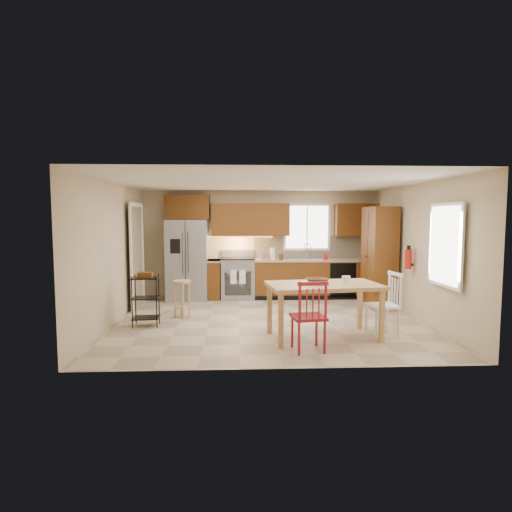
{
  "coord_description": "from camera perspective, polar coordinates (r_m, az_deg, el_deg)",
  "views": [
    {
      "loc": [
        -0.58,
        -7.65,
        1.88
      ],
      "look_at": [
        -0.21,
        0.4,
        1.15
      ],
      "focal_mm": 30.0,
      "sensor_mm": 36.0,
      "label": 1
    }
  ],
  "objects": [
    {
      "name": "floor",
      "position": [
        7.9,
        1.67,
        -8.59
      ],
      "size": [
        5.5,
        5.5,
        0.0
      ],
      "primitive_type": "plane",
      "color": "tan",
      "rests_on": "ground"
    },
    {
      "name": "ceiling",
      "position": [
        7.7,
        1.72,
        9.79
      ],
      "size": [
        5.5,
        5.0,
        0.02
      ],
      "primitive_type": "cube",
      "color": "silver",
      "rests_on": "ground"
    },
    {
      "name": "wall_back",
      "position": [
        10.19,
        0.63,
        1.63
      ],
      "size": [
        5.5,
        0.02,
        2.5
      ],
      "primitive_type": "cube",
      "color": "#CCB793",
      "rests_on": "ground"
    },
    {
      "name": "wall_front",
      "position": [
        5.22,
        3.77,
        -1.77
      ],
      "size": [
        5.5,
        0.02,
        2.5
      ],
      "primitive_type": "cube",
      "color": "#CCB793",
      "rests_on": "ground"
    },
    {
      "name": "wall_left",
      "position": [
        7.98,
        -18.41,
        0.38
      ],
      "size": [
        0.02,
        5.0,
        2.5
      ],
      "primitive_type": "cube",
      "color": "#CCB793",
      "rests_on": "ground"
    },
    {
      "name": "wall_right",
      "position": [
        8.37,
        20.83,
        0.52
      ],
      "size": [
        0.02,
        5.0,
        2.5
      ],
      "primitive_type": "cube",
      "color": "#CCB793",
      "rests_on": "ground"
    },
    {
      "name": "refrigerator",
      "position": [
        9.89,
        -9.13,
        -0.52
      ],
      "size": [
        0.92,
        0.75,
        1.82
      ],
      "primitive_type": "cube",
      "color": "gray",
      "rests_on": "floor"
    },
    {
      "name": "range_stove",
      "position": [
        9.94,
        -2.44,
        -3.04
      ],
      "size": [
        0.76,
        0.63,
        0.92
      ],
      "primitive_type": "cube",
      "color": "gray",
      "rests_on": "floor"
    },
    {
      "name": "base_cabinet_narrow",
      "position": [
        9.97,
        -5.61,
        -3.1
      ],
      "size": [
        0.3,
        0.6,
        0.9
      ],
      "primitive_type": "cube",
      "color": "#573010",
      "rests_on": "floor"
    },
    {
      "name": "base_cabinet_run",
      "position": [
        10.13,
        8.04,
        -2.99
      ],
      "size": [
        2.92,
        0.6,
        0.9
      ],
      "primitive_type": "cube",
      "color": "#573010",
      "rests_on": "floor"
    },
    {
      "name": "dishwasher",
      "position": [
        9.97,
        11.52,
        -3.18
      ],
      "size": [
        0.6,
        0.02,
        0.78
      ],
      "primitive_type": "cube",
      "color": "black",
      "rests_on": "floor"
    },
    {
      "name": "backsplash",
      "position": [
        10.33,
        7.8,
        1.21
      ],
      "size": [
        2.92,
        0.03,
        0.55
      ],
      "primitive_type": "cube",
      "color": "beige",
      "rests_on": "wall_back"
    },
    {
      "name": "upper_over_fridge",
      "position": [
        10.04,
        -9.1,
        6.37
      ],
      "size": [
        1.0,
        0.35,
        0.55
      ],
      "primitive_type": "cube",
      "color": "#58320E",
      "rests_on": "wall_back"
    },
    {
      "name": "upper_left_block",
      "position": [
        9.98,
        -0.74,
        4.86
      ],
      "size": [
        1.8,
        0.35,
        0.75
      ],
      "primitive_type": "cube",
      "color": "#58320E",
      "rests_on": "wall_back"
    },
    {
      "name": "upper_right_block",
      "position": [
        10.37,
        13.25,
        4.73
      ],
      "size": [
        1.0,
        0.35,
        0.75
      ],
      "primitive_type": "cube",
      "color": "#58320E",
      "rests_on": "wall_back"
    },
    {
      "name": "window_back",
      "position": [
        10.27,
        6.8,
        3.86
      ],
      "size": [
        1.12,
        0.04,
        1.12
      ],
      "primitive_type": "cube",
      "color": "white",
      "rests_on": "wall_back"
    },
    {
      "name": "sink",
      "position": [
        10.04,
        7.01,
        -0.69
      ],
      "size": [
        0.62,
        0.46,
        0.16
      ],
      "primitive_type": "cube",
      "color": "gray",
      "rests_on": "base_cabinet_run"
    },
    {
      "name": "undercab_glow",
      "position": [
        9.96,
        -2.46,
        2.58
      ],
      "size": [
        1.6,
        0.3,
        0.01
      ],
      "primitive_type": "cube",
      "color": "#FFBF66",
      "rests_on": "wall_back"
    },
    {
      "name": "soap_bottle",
      "position": [
        10.0,
        9.26,
        0.04
      ],
      "size": [
        0.09,
        0.09,
        0.19
      ],
      "primitive_type": "imported",
      "color": "red",
      "rests_on": "base_cabinet_run"
    },
    {
      "name": "paper_towel",
      "position": [
        9.87,
        2.2,
        0.29
      ],
      "size": [
        0.12,
        0.12,
        0.28
      ],
      "primitive_type": "cylinder",
      "color": "white",
      "rests_on": "base_cabinet_run"
    },
    {
      "name": "canister_steel",
      "position": [
        9.86,
        1.04,
        -0.0
      ],
      "size": [
        0.11,
        0.11,
        0.18
      ],
      "primitive_type": "cylinder",
      "color": "gray",
      "rests_on": "base_cabinet_run"
    },
    {
      "name": "canister_wood",
      "position": [
        9.87,
        3.37,
        -0.13
      ],
      "size": [
        0.1,
        0.1,
        0.14
      ],
      "primitive_type": "cylinder",
      "color": "#4E2F15",
      "rests_on": "base_cabinet_run"
    },
    {
      "name": "pantry",
      "position": [
        9.39,
        16.08,
        -0.1
      ],
      "size": [
        0.5,
        0.95,
        2.1
      ],
      "primitive_type": "cube",
      "color": "#573010",
      "rests_on": "floor"
    },
    {
      "name": "fire_extinguisher",
      "position": [
        8.47,
        19.65,
        -0.41
      ],
      "size": [
        0.12,
        0.12,
        0.36
      ],
      "primitive_type": "cylinder",
      "color": "red",
      "rests_on": "wall_right"
    },
    {
      "name": "window_right",
      "position": [
        7.28,
        23.96,
        1.35
      ],
      "size": [
        0.04,
        1.02,
        1.32
      ],
      "primitive_type": "cube",
      "color": "white",
      "rests_on": "wall_right"
    },
    {
      "name": "doorway",
      "position": [
        9.23,
        -15.71,
        -0.18
      ],
      "size": [
        0.04,
        0.95,
        2.1
      ],
      "primitive_type": "cube",
      "color": "#8C7A59",
      "rests_on": "wall_left"
    },
    {
      "name": "dining_table",
      "position": [
        6.81,
        8.98,
        -7.28
      ],
      "size": [
        1.83,
        1.17,
        0.84
      ],
      "primitive_type": null,
      "rotation": [
        0.0,
        0.0,
        0.13
      ],
      "color": "tan",
      "rests_on": "floor"
    },
    {
      "name": "chair_red",
      "position": [
        6.11,
        6.98,
        -7.88
      ],
      "size": [
        0.53,
        0.53,
        1.01
      ],
      "primitive_type": null,
      "rotation": [
        0.0,
        0.0,
        0.13
      ],
      "color": "maroon",
      "rests_on": "floor"
    },
    {
      "name": "chair_white",
      "position": [
        7.09,
        16.5,
        -6.22
      ],
      "size": [
        0.53,
        0.53,
        1.01
      ],
      "primitive_type": null,
      "rotation": [
        0.0,
        0.0,
        1.7
      ],
      "color": "white",
      "rests_on": "floor"
    },
    {
      "name": "table_bowl",
      "position": [
        6.71,
        8.14,
        -3.72
      ],
      "size": [
        0.39,
        0.39,
        0.09
      ],
      "primitive_type": "imported",
      "rotation": [
        0.0,
        0.0,
        0.13
      ],
      "color": "#4E2F15",
      "rests_on": "dining_table"
    },
    {
      "name": "table_jar",
      "position": [
        6.92,
        11.91,
        -3.25
      ],
      "size": [
        0.15,
        0.15,
        0.16
      ],
      "primitive_type": "cylinder",
      "rotation": [
        0.0,
        0.0,
        0.13
      ],
      "color": "white",
      "rests_on": "dining_table"
    },
    {
      "name": "bar_stool",
      "position": [
        8.17,
        -9.82,
        -5.68
      ],
      "size": [
        0.44,
        0.44,
        0.7
      ],
      "primitive_type": null,
      "rotation": [
        0.0,
        0.0,
        0.36
      ],
      "color": "tan",
      "rests_on": "floor"
    },
    {
      "name": "utility_cart",
      "position": [
        7.65,
        -14.48,
        -5.79
      ],
      "size": [
        0.46,
        0.37,
        0.89
      ],
      "primitive_type": null,
      "rotation": [
        0.0,
        0.0,
        0.04
      ],
      "color": "black",
      "rests_on": "floor"
    }
  ]
}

